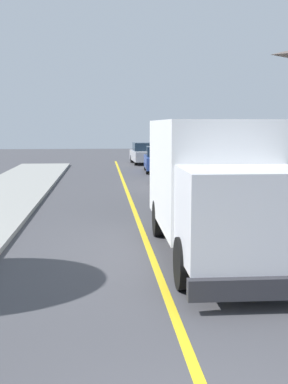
# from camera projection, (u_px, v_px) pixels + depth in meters

# --- Properties ---
(centre_line_yellow) EXTENTS (0.16, 56.00, 0.01)m
(centre_line_yellow) POSITION_uv_depth(u_px,v_px,m) (142.00, 232.00, 14.38)
(centre_line_yellow) COLOR gold
(centre_line_yellow) RESTS_ON ground
(box_truck) EXTENTS (2.47, 7.20, 3.20)m
(box_truck) POSITION_uv_depth(u_px,v_px,m) (212.00, 181.00, 11.74)
(box_truck) COLOR white
(box_truck) RESTS_ON ground
(parked_car_near) EXTENTS (2.01, 4.48, 1.67)m
(parked_car_near) POSITION_uv_depth(u_px,v_px,m) (187.00, 186.00, 18.68)
(parked_car_near) COLOR #4C564C
(parked_car_near) RESTS_ON ground
(parked_car_mid) EXTENTS (1.97, 4.47, 1.67)m
(parked_car_mid) POSITION_uv_depth(u_px,v_px,m) (170.00, 170.00, 24.96)
(parked_car_mid) COLOR silver
(parked_car_mid) RESTS_ON ground
(parked_car_far) EXTENTS (2.00, 4.48, 1.67)m
(parked_car_far) POSITION_uv_depth(u_px,v_px,m) (159.00, 160.00, 32.32)
(parked_car_far) COLOR #2D4793
(parked_car_far) RESTS_ON ground
(parked_car_furthest) EXTENTS (2.01, 4.48, 1.67)m
(parked_car_furthest) POSITION_uv_depth(u_px,v_px,m) (144.00, 154.00, 39.12)
(parked_car_furthest) COLOR #B7B7BC
(parked_car_furthest) RESTS_ON ground
(parked_van_across) EXTENTS (1.96, 4.46, 1.67)m
(parked_van_across) POSITION_uv_depth(u_px,v_px,m) (280.00, 189.00, 17.75)
(parked_van_across) COLOR silver
(parked_van_across) RESTS_ON ground
(stop_sign) EXTENTS (0.80, 0.10, 2.65)m
(stop_sign) POSITION_uv_depth(u_px,v_px,m) (283.00, 166.00, 14.97)
(stop_sign) COLOR gray
(stop_sign) RESTS_ON ground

